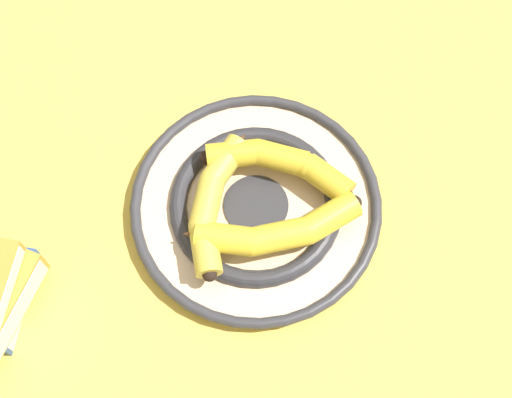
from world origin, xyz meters
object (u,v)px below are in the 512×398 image
decorative_bowl (256,206)px  banana_a (283,164)px  banana_b (213,201)px  banana_c (275,232)px

decorative_bowl → banana_a: 0.06m
decorative_bowl → banana_a: banana_a is taller
banana_a → banana_b: size_ratio=0.99×
decorative_bowl → banana_c: 0.06m
decorative_bowl → banana_b: bearing=84.2°
decorative_bowl → banana_c: (-0.05, -0.01, 0.03)m
decorative_bowl → banana_c: bearing=-167.3°
banana_b → banana_c: size_ratio=0.84×
banana_a → banana_b: bearing=45.9°
decorative_bowl → banana_b: (0.01, 0.05, 0.03)m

